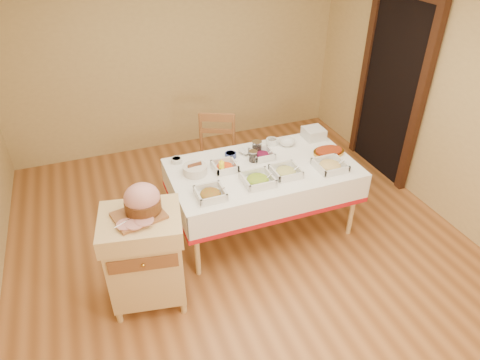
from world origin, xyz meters
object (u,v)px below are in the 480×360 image
at_px(dining_chair, 216,157).
at_px(preserve_jar_left, 253,157).
at_px(preserve_jar_right, 257,148).
at_px(mustard_bottle, 222,167).
at_px(bread_basket, 195,170).
at_px(dining_table, 263,180).
at_px(plate_stack, 314,133).
at_px(butcher_cart, 145,254).
at_px(ham_on_board, 142,202).
at_px(brass_platter, 329,152).

xyz_separation_m(dining_chair, preserve_jar_left, (0.19, -0.63, 0.31)).
xyz_separation_m(dining_chair, preserve_jar_right, (0.29, -0.49, 0.32)).
xyz_separation_m(preserve_jar_left, mustard_bottle, (-0.37, -0.11, 0.02)).
bearing_deg(preserve_jar_left, bread_basket, -178.45).
bearing_deg(mustard_bottle, dining_table, -2.96).
distance_m(dining_chair, plate_stack, 1.12).
bearing_deg(plate_stack, mustard_bottle, -164.10).
relative_size(butcher_cart, mustard_bottle, 5.50).
bearing_deg(preserve_jar_left, dining_table, -69.73).
height_order(ham_on_board, brass_platter, ham_on_board).
distance_m(butcher_cart, mustard_bottle, 1.09).
height_order(dining_table, dining_chair, dining_chair).
relative_size(butcher_cart, preserve_jar_left, 7.98).
xyz_separation_m(ham_on_board, plate_stack, (2.00, 0.87, -0.20)).
bearing_deg(brass_platter, dining_table, -179.97).
relative_size(preserve_jar_left, mustard_bottle, 0.69).
bearing_deg(preserve_jar_right, plate_stack, 6.57).
relative_size(butcher_cart, bread_basket, 3.88).
height_order(dining_chair, preserve_jar_right, dining_chair).
xyz_separation_m(butcher_cart, mustard_bottle, (0.87, 0.57, 0.32)).
height_order(dining_table, preserve_jar_right, preserve_jar_right).
bearing_deg(ham_on_board, butcher_cart, -141.87).
distance_m(dining_table, mustard_bottle, 0.48).
bearing_deg(butcher_cart, ham_on_board, 38.13).
distance_m(preserve_jar_left, preserve_jar_right, 0.17).
height_order(preserve_jar_left, preserve_jar_right, preserve_jar_right).
relative_size(dining_table, plate_stack, 8.62).
bearing_deg(preserve_jar_right, butcher_cart, -148.36).
distance_m(ham_on_board, bread_basket, 0.89).
bearing_deg(preserve_jar_right, dining_table, -99.74).
relative_size(dining_chair, plate_stack, 4.61).
xyz_separation_m(butcher_cart, preserve_jar_right, (1.33, 0.82, 0.31)).
xyz_separation_m(dining_table, plate_stack, (0.75, 0.36, 0.22)).
relative_size(bread_basket, brass_platter, 0.69).
height_order(preserve_jar_right, brass_platter, preserve_jar_right).
height_order(ham_on_board, bread_basket, ham_on_board).
distance_m(mustard_bottle, brass_platter, 1.16).
relative_size(mustard_bottle, plate_stack, 0.78).
xyz_separation_m(ham_on_board, brass_platter, (1.98, 0.52, -0.23)).
xyz_separation_m(butcher_cart, plate_stack, (2.04, 0.90, 0.31)).
distance_m(preserve_jar_left, bread_basket, 0.61).
distance_m(butcher_cart, ham_on_board, 0.50).
bearing_deg(dining_table, dining_chair, 107.37).
distance_m(ham_on_board, plate_stack, 2.19).
distance_m(butcher_cart, preserve_jar_right, 1.60).
bearing_deg(dining_table, ham_on_board, -157.53).
xyz_separation_m(dining_table, mustard_bottle, (-0.42, 0.02, 0.23)).
height_order(butcher_cart, preserve_jar_left, butcher_cart).
relative_size(bread_basket, plate_stack, 1.10).
bearing_deg(butcher_cart, dining_table, 23.03).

